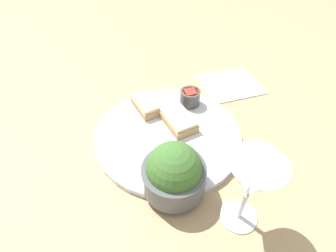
% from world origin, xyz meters
% --- Properties ---
extents(ground_plane, '(4.00, 4.00, 0.00)m').
position_xyz_m(ground_plane, '(0.00, 0.00, 0.00)').
color(ground_plane, tan).
extents(dinner_plate, '(0.32, 0.32, 0.01)m').
position_xyz_m(dinner_plate, '(0.00, 0.00, 0.01)').
color(dinner_plate, silver).
rests_on(dinner_plate, ground_plane).
extents(salad_bowl, '(0.11, 0.11, 0.10)m').
position_xyz_m(salad_bowl, '(0.13, 0.02, 0.05)').
color(salad_bowl, '#4C5156').
rests_on(salad_bowl, dinner_plate).
extents(sauce_ramekin, '(0.05, 0.05, 0.04)m').
position_xyz_m(sauce_ramekin, '(-0.11, 0.04, 0.04)').
color(sauce_ramekin, '#4C4C4C').
rests_on(sauce_ramekin, dinner_plate).
extents(cheese_toast_near, '(0.11, 0.10, 0.03)m').
position_xyz_m(cheese_toast_near, '(-0.03, 0.02, 0.03)').
color(cheese_toast_near, tan).
rests_on(cheese_toast_near, dinner_plate).
extents(cheese_toast_far, '(0.10, 0.09, 0.03)m').
position_xyz_m(cheese_toast_far, '(-0.08, -0.06, 0.03)').
color(cheese_toast_far, tan).
rests_on(cheese_toast_far, dinner_plate).
extents(wine_glass, '(0.08, 0.08, 0.15)m').
position_xyz_m(wine_glass, '(0.18, 0.14, 0.10)').
color(wine_glass, silver).
rests_on(wine_glass, ground_plane).
extents(napkin, '(0.19, 0.19, 0.01)m').
position_xyz_m(napkin, '(-0.21, 0.16, 0.00)').
color(napkin, beige).
rests_on(napkin, ground_plane).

